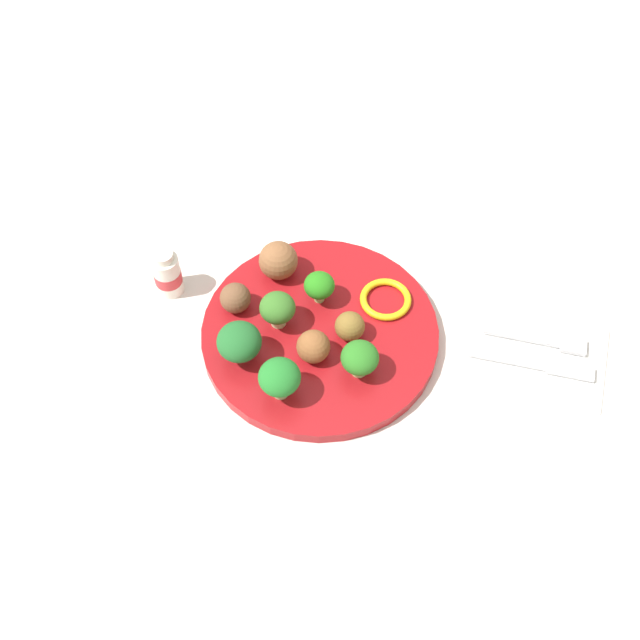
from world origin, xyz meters
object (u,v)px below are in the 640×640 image
Objects in this scene: plate at (320,334)px; pepper_ring_front_right at (386,299)px; knife at (537,364)px; broccoli_floret_near_rim at (239,342)px; broccoli_floret_far_rim at (280,378)px; meatball_back_left at (311,346)px; meatball_center at (351,323)px; broccoli_floret_back_right at (360,358)px; meatball_mid_left at (278,261)px; yogurt_bottle at (167,274)px; napkin at (532,353)px; fork at (541,339)px; broccoli_floret_mid_right at (319,286)px; meatball_near_rim at (235,298)px; broccoli_floret_front_left at (277,311)px.

pepper_ring_front_right is (0.07, 0.06, 0.01)m from plate.
plate is 0.25m from knife.
broccoli_floret_near_rim is 0.98× the size of broccoli_floret_far_rim.
meatball_center is at bearing 47.90° from meatball_back_left.
pepper_ring_front_right is at bearing 57.24° from meatball_center.
plate is 6.08× the size of broccoli_floret_back_right.
broccoli_floret_back_right is 0.17m from meatball_mid_left.
broccoli_floret_far_rim is 0.79× the size of yogurt_bottle.
broccoli_floret_back_right reaches higher than napkin.
fork is (0.26, 0.05, -0.00)m from plate.
plate is 2.32× the size of fork.
fork is at bearing 24.62° from broccoli_floret_back_right.
yogurt_bottle is (-0.23, 0.03, -0.00)m from meatball_center.
napkin is (0.19, 0.08, -0.04)m from broccoli_floret_back_right.
broccoli_floret_near_rim is (-0.07, -0.10, 0.00)m from broccoli_floret_mid_right.
napkin is at bearing -117.53° from fork.
meatball_center is at bearing -2.98° from meatball_near_rim.
fork is (0.31, 0.05, -0.04)m from broccoli_floret_front_left.
meatball_near_rim is 0.36m from knife.
plate is 7.98× the size of meatball_center.
broccoli_floret_mid_right reaches higher than meatball_near_rim.
broccoli_floret_far_rim is at bearing -150.19° from broccoli_floret_back_right.
meatball_near_rim reaches higher than fork.
pepper_ring_front_right is (0.07, 0.09, -0.02)m from meatball_back_left.
broccoli_floret_near_rim is at bearing -70.53° from meatball_near_rim.
broccoli_floret_back_right is at bearing -54.62° from broccoli_floret_mid_right.
napkin is at bearing 14.49° from meatball_back_left.
broccoli_floret_mid_right is 0.08m from pepper_ring_front_right.
meatball_back_left is at bearing 68.20° from broccoli_floret_far_rim.
broccoli_floret_near_rim is 0.15m from yogurt_bottle.
knife is (-0.00, -0.04, -0.00)m from fork.
knife is at bearing 20.24° from broccoli_floret_far_rim.
broccoli_floret_front_left reaches higher than meatball_near_rim.
meatball_center is at bearing 7.78° from plate.
meatball_center is (0.06, 0.10, -0.02)m from broccoli_floret_far_rim.
broccoli_floret_near_rim is at bearing -120.48° from broccoli_floret_front_left.
broccoli_floret_near_rim reaches higher than meatball_back_left.
yogurt_bottle is at bearing 143.39° from broccoli_floret_far_rim.
meatball_mid_left is 1.36× the size of meatball_center.
meatball_back_left is 0.32× the size of fork.
knife is at bearing 1.24° from meatball_center.
meatball_near_rim is at bearing 177.02° from meatball_center.
yogurt_bottle is (-0.25, 0.08, -0.01)m from broccoli_floret_back_right.
broccoli_floret_front_left reaches higher than meatball_back_left.
broccoli_floret_mid_right reaches higher than plate.
broccoli_floret_near_rim is at bearing -166.49° from meatball_back_left.
meatball_mid_left is at bearing 174.97° from fork.
broccoli_floret_back_right is 1.19× the size of meatball_back_left.
broccoli_floret_near_rim is at bearing -176.42° from broccoli_floret_back_right.
meatball_center is at bearing 58.38° from broccoli_floret_far_rim.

